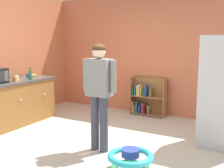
# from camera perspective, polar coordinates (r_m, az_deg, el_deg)

# --- Properties ---
(ground_plane) EXTENTS (12.00, 12.00, 0.00)m
(ground_plane) POSITION_cam_1_polar(r_m,az_deg,el_deg) (4.62, -1.67, -12.68)
(ground_plane) COLOR #C0B6A0
(ground_plane) RESTS_ON ground
(back_wall) EXTENTS (5.20, 0.06, 2.70)m
(back_wall) POSITION_cam_1_polar(r_m,az_deg,el_deg) (6.41, 9.01, 5.78)
(back_wall) COLOR #C36A48
(back_wall) RESTS_ON ground
(left_side_wall) EXTENTS (0.06, 2.99, 2.70)m
(left_side_wall) POSITION_cam_1_polar(r_m,az_deg,el_deg) (6.60, -18.10, 5.53)
(left_side_wall) COLOR #C66E46
(left_side_wall) RESTS_ON ground
(kitchen_counter) EXTENTS (0.65, 2.01, 0.90)m
(kitchen_counter) POSITION_cam_1_polar(r_m,az_deg,el_deg) (5.91, -20.12, -3.78)
(kitchen_counter) COLOR brown
(kitchen_counter) RESTS_ON ground
(refrigerator) EXTENTS (0.73, 0.68, 1.78)m
(refrigerator) POSITION_cam_1_polar(r_m,az_deg,el_deg) (4.80, 21.91, -1.45)
(refrigerator) COLOR #B7BABF
(refrigerator) RESTS_ON ground
(bookshelf) EXTENTS (0.80, 0.28, 0.85)m
(bookshelf) POSITION_cam_1_polar(r_m,az_deg,el_deg) (6.42, 7.04, -3.04)
(bookshelf) COLOR #996139
(bookshelf) RESTS_ON ground
(standing_person) EXTENTS (0.57, 0.22, 1.65)m
(standing_person) POSITION_cam_1_polar(r_m,az_deg,el_deg) (4.22, -2.64, -0.79)
(standing_person) COLOR #3A3E4E
(standing_person) RESTS_ON ground
(baby_walker) EXTENTS (0.60, 0.60, 0.32)m
(baby_walker) POSITION_cam_1_polar(r_m,az_deg,el_deg) (3.77, 3.77, -15.37)
(baby_walker) COLOR #2B934B
(baby_walker) RESTS_ON ground
(banana_bunch) EXTENTS (0.15, 0.16, 0.04)m
(banana_bunch) POSITION_cam_1_polar(r_m,az_deg,el_deg) (6.45, -15.69, 1.80)
(banana_bunch) COLOR yellow
(banana_bunch) RESTS_ON kitchen_counter
(green_glass_bottle) EXTENTS (0.07, 0.07, 0.25)m
(green_glass_bottle) POSITION_cam_1_polar(r_m,az_deg,el_deg) (5.93, -16.26, 1.83)
(green_glass_bottle) COLOR #33753D
(green_glass_bottle) RESTS_ON kitchen_counter
(orange_cup) EXTENTS (0.08, 0.08, 0.09)m
(orange_cup) POSITION_cam_1_polar(r_m,az_deg,el_deg) (5.74, -19.20, 0.94)
(orange_cup) COLOR orange
(orange_cup) RESTS_ON kitchen_counter
(blue_cup) EXTENTS (0.08, 0.08, 0.09)m
(blue_cup) POSITION_cam_1_polar(r_m,az_deg,el_deg) (6.21, -16.69, 1.66)
(blue_cup) COLOR blue
(blue_cup) RESTS_ON kitchen_counter
(teal_cup) EXTENTS (0.08, 0.08, 0.09)m
(teal_cup) POSITION_cam_1_polar(r_m,az_deg,el_deg) (6.05, -19.03, 1.35)
(teal_cup) COLOR teal
(teal_cup) RESTS_ON kitchen_counter
(white_cup) EXTENTS (0.08, 0.08, 0.09)m
(white_cup) POSITION_cam_1_polar(r_m,az_deg,el_deg) (5.88, -18.89, 1.15)
(white_cup) COLOR white
(white_cup) RESTS_ON kitchen_counter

